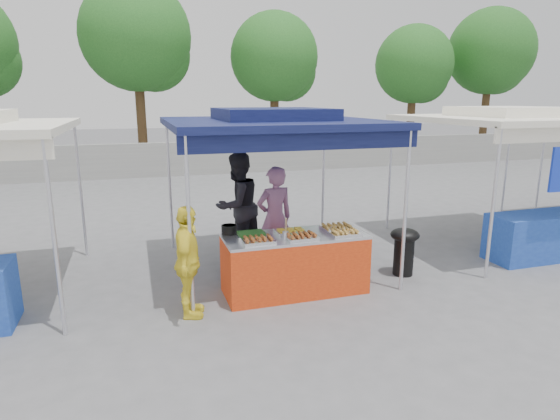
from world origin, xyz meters
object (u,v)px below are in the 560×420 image
object	(u,v)px
wok_burner	(404,247)
helper_man	(238,206)
vendor_woman	(275,219)
customer_person	(188,262)
vendor_table	(295,263)
cooking_pot	(229,229)

from	to	relation	value
wok_burner	helper_man	bearing A→B (deg)	145.58
vendor_woman	customer_person	world-z (taller)	vendor_woman
vendor_woman	customer_person	xyz separation A→B (m)	(-1.53, -1.32, -0.12)
vendor_table	helper_man	size ratio (longest dim) A/B	1.09
wok_burner	customer_person	bearing A→B (deg)	-171.24
vendor_woman	helper_man	distance (m)	0.89
cooking_pot	wok_burner	xyz separation A→B (m)	(2.73, -0.20, -0.47)
vendor_woman	vendor_table	bearing A→B (deg)	80.78
cooking_pot	vendor_woman	world-z (taller)	vendor_woman
cooking_pot	vendor_woman	bearing A→B (deg)	36.97
vendor_table	wok_burner	distance (m)	1.86
wok_burner	customer_person	xyz separation A→B (m)	(-3.39, -0.47, 0.28)
helper_man	customer_person	world-z (taller)	helper_man
vendor_table	cooking_pot	bearing A→B (deg)	159.25
cooking_pot	vendor_table	bearing A→B (deg)	-20.75
vendor_table	vendor_woman	distance (m)	1.07
cooking_pot	customer_person	distance (m)	0.96
cooking_pot	helper_man	xyz separation A→B (m)	(0.44, 1.42, 0.00)
cooking_pot	vendor_woman	distance (m)	1.09
vendor_table	vendor_woman	world-z (taller)	vendor_woman
cooking_pot	helper_man	distance (m)	1.49
vendor_woman	helper_man	world-z (taller)	helper_man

